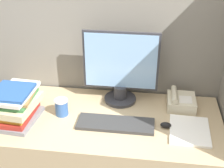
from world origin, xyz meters
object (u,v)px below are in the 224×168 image
(monitor, at_px, (121,71))
(book_stack, at_px, (16,105))
(coffee_cup, at_px, (62,107))
(keyboard, at_px, (116,124))
(desk_telephone, at_px, (181,102))
(mouse, at_px, (166,125))

(monitor, xyz_separation_m, book_stack, (-0.58, -0.30, -0.12))
(monitor, distance_m, coffee_cup, 0.43)
(coffee_cup, bearing_deg, monitor, 32.51)
(keyboard, bearing_deg, desk_telephone, 32.96)
(keyboard, height_order, desk_telephone, desk_telephone)
(keyboard, distance_m, coffee_cup, 0.35)
(book_stack, bearing_deg, mouse, 2.42)
(keyboard, bearing_deg, mouse, 3.31)
(coffee_cup, bearing_deg, desk_telephone, 14.10)
(coffee_cup, xyz_separation_m, book_stack, (-0.25, -0.09, 0.05))
(desk_telephone, bearing_deg, monitor, 175.28)
(book_stack, bearing_deg, coffee_cup, 19.54)
(coffee_cup, xyz_separation_m, desk_telephone, (0.73, 0.18, -0.01))
(monitor, distance_m, keyboard, 0.35)
(desk_telephone, bearing_deg, book_stack, -164.49)
(monitor, relative_size, desk_telephone, 2.49)
(keyboard, height_order, mouse, mouse)
(coffee_cup, relative_size, desk_telephone, 0.55)
(book_stack, height_order, desk_telephone, book_stack)
(keyboard, distance_m, desk_telephone, 0.46)
(keyboard, height_order, book_stack, book_stack)
(coffee_cup, height_order, desk_telephone, same)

